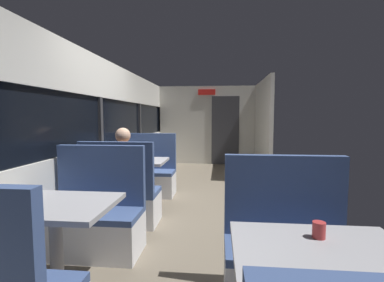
% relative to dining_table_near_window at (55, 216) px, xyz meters
% --- Properties ---
extents(ground_plane, '(3.30, 9.20, 0.02)m').
position_rel_dining_table_near_window_xyz_m(ground_plane, '(0.89, 2.09, -0.65)').
color(ground_plane, '#665B4C').
extents(carriage_window_panel_left, '(0.09, 8.48, 2.30)m').
position_rel_dining_table_near_window_xyz_m(carriage_window_panel_left, '(-0.56, 2.09, 0.47)').
color(carriage_window_panel_left, beige).
rests_on(carriage_window_panel_left, ground_plane).
extents(carriage_end_bulkhead, '(2.90, 0.11, 2.30)m').
position_rel_dining_table_near_window_xyz_m(carriage_end_bulkhead, '(0.95, 6.28, 0.50)').
color(carriage_end_bulkhead, beige).
rests_on(carriage_end_bulkhead, ground_plane).
extents(carriage_aisle_panel_right, '(0.08, 2.40, 2.30)m').
position_rel_dining_table_near_window_xyz_m(carriage_aisle_panel_right, '(2.34, 5.09, 0.51)').
color(carriage_aisle_panel_right, beige).
rests_on(carriage_aisle_panel_right, ground_plane).
extents(dining_table_near_window, '(0.90, 0.70, 0.74)m').
position_rel_dining_table_near_window_xyz_m(dining_table_near_window, '(0.00, 0.00, 0.00)').
color(dining_table_near_window, '#9E9EA3').
rests_on(dining_table_near_window, ground_plane).
extents(bench_near_window_facing_entry, '(0.95, 0.50, 1.10)m').
position_rel_dining_table_near_window_xyz_m(bench_near_window_facing_entry, '(0.00, 0.70, -0.31)').
color(bench_near_window_facing_entry, silver).
rests_on(bench_near_window_facing_entry, ground_plane).
extents(dining_table_mid_window, '(0.90, 0.70, 0.74)m').
position_rel_dining_table_near_window_xyz_m(dining_table_mid_window, '(0.00, 2.16, 0.00)').
color(dining_table_mid_window, '#9E9EA3').
rests_on(dining_table_mid_window, ground_plane).
extents(bench_mid_window_facing_end, '(0.95, 0.50, 1.10)m').
position_rel_dining_table_near_window_xyz_m(bench_mid_window_facing_end, '(0.00, 1.46, -0.31)').
color(bench_mid_window_facing_end, silver).
rests_on(bench_mid_window_facing_end, ground_plane).
extents(bench_mid_window_facing_entry, '(0.95, 0.50, 1.10)m').
position_rel_dining_table_near_window_xyz_m(bench_mid_window_facing_entry, '(0.00, 2.86, -0.31)').
color(bench_mid_window_facing_entry, silver).
rests_on(bench_mid_window_facing_entry, ground_plane).
extents(dining_table_front_aisle, '(0.90, 0.70, 0.74)m').
position_rel_dining_table_near_window_xyz_m(dining_table_front_aisle, '(1.79, -0.60, 0.00)').
color(dining_table_front_aisle, '#9E9EA3').
rests_on(dining_table_front_aisle, ground_plane).
extents(bench_front_aisle_facing_entry, '(0.95, 0.50, 1.10)m').
position_rel_dining_table_near_window_xyz_m(bench_front_aisle_facing_entry, '(1.79, 0.10, -0.31)').
color(bench_front_aisle_facing_entry, silver).
rests_on(bench_front_aisle_facing_entry, ground_plane).
extents(seated_passenger, '(0.47, 0.55, 1.26)m').
position_rel_dining_table_near_window_xyz_m(seated_passenger, '(0.00, 1.53, -0.10)').
color(seated_passenger, '#26262D').
rests_on(seated_passenger, ground_plane).
extents(coffee_cup_primary, '(0.07, 0.07, 0.09)m').
position_rel_dining_table_near_window_xyz_m(coffee_cup_primary, '(1.82, -0.45, 0.15)').
color(coffee_cup_primary, '#B23333').
rests_on(coffee_cup_primary, dining_table_front_aisle).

